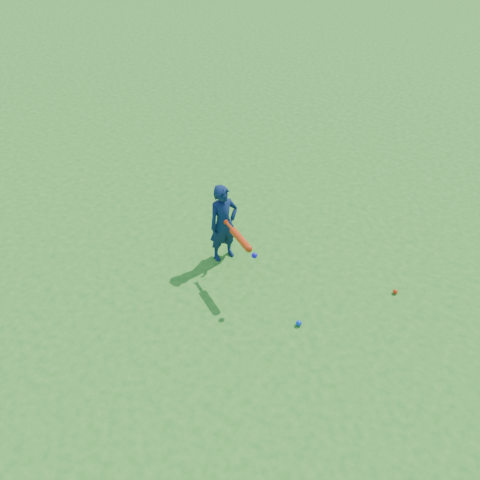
{
  "coord_description": "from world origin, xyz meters",
  "views": [
    {
      "loc": [
        3.96,
        -4.72,
        5.16
      ],
      "look_at": [
        0.76,
        -0.13,
        0.66
      ],
      "focal_mm": 40.0,
      "sensor_mm": 36.0,
      "label": 1
    }
  ],
  "objects": [
    {
      "name": "bat_swing",
      "position": [
        0.87,
        -0.25,
        0.78
      ],
      "size": [
        0.77,
        0.43,
        0.1
      ],
      "rotation": [
        0.0,
        0.0,
        -0.47
      ],
      "color": "red",
      "rests_on": "ground"
    },
    {
      "name": "ground_ball_blue",
      "position": [
        1.91,
        -0.46,
        0.04
      ],
      "size": [
        0.08,
        0.08,
        0.08
      ],
      "primitive_type": "sphere",
      "color": "#0C3ACF",
      "rests_on": "ground"
    },
    {
      "name": "child",
      "position": [
        0.31,
        0.1,
        0.61
      ],
      "size": [
        0.45,
        0.52,
        1.22
      ],
      "primitive_type": "imported",
      "rotation": [
        0.0,
        0.0,
        1.14
      ],
      "color": "#0E1E42",
      "rests_on": "ground"
    },
    {
      "name": "ground_ball_red",
      "position": [
        2.7,
        0.8,
        0.03
      ],
      "size": [
        0.07,
        0.07,
        0.07
      ],
      "primitive_type": "sphere",
      "color": "red",
      "rests_on": "ground"
    },
    {
      "name": "ground",
      "position": [
        0.0,
        0.0,
        0.0
      ],
      "size": [
        80.0,
        80.0,
        0.0
      ],
      "primitive_type": "plane",
      "color": "#24721B",
      "rests_on": "ground"
    }
  ]
}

